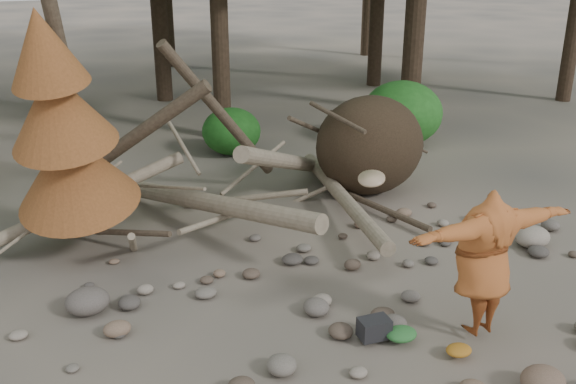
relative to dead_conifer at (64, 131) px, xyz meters
name	(u,v)px	position (x,y,z in m)	size (l,w,h in m)	color
ground	(349,326)	(3.12, -3.37, -2.11)	(120.00, 120.00, 0.00)	#514C44
deadfall_pile	(345,151)	(5.13, 0.87, -1.16)	(8.55, 5.24, 3.30)	#332619
dead_conifer	(64,131)	(0.00, 0.00, 0.00)	(2.06, 2.16, 4.35)	#4C3F30
bush_mid	(231,131)	(3.92, 4.43, -1.55)	(1.40, 1.40, 1.12)	#1E5C1A
bush_right	(402,113)	(8.12, 3.63, -1.31)	(2.00, 2.00, 1.60)	#276D22
frisbee_thrower	(484,262)	(4.53, -4.15, -1.07)	(2.89, 0.77, 2.26)	#AB5726
backpack	(374,332)	(3.24, -3.79, -1.98)	(0.39, 0.26, 0.26)	black
cloth_green	(401,337)	(3.55, -3.95, -2.04)	(0.41, 0.34, 0.15)	#29672D
cloth_orange	(458,354)	(4.03, -4.49, -2.05)	(0.33, 0.27, 0.12)	#9F641B
boulder_front_right	(543,381)	(4.50, -5.38, -1.96)	(0.51, 0.46, 0.31)	brown
boulder_mid_right	(532,237)	(7.02, -2.35, -1.93)	(0.59, 0.54, 0.36)	gray
boulder_mid_left	(87,301)	(-0.04, -1.74, -1.93)	(0.60, 0.54, 0.36)	#5A524B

